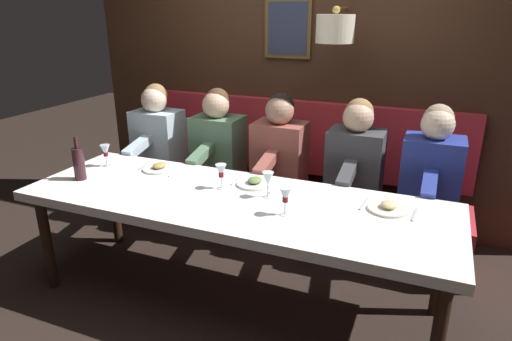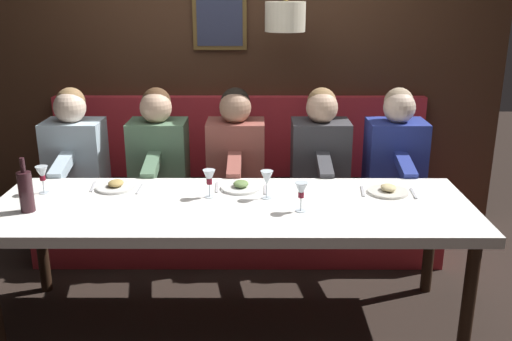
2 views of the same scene
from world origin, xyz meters
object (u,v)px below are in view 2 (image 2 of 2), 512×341
at_px(diner_farthest, 74,148).
at_px(wine_glass_2, 267,179).
at_px(diner_nearest, 396,148).
at_px(diner_middle, 236,148).
at_px(wine_glass_0, 209,178).
at_px(dining_table, 232,214).
at_px(diner_far, 158,148).
at_px(wine_bottle, 26,191).
at_px(wine_glass_3, 42,174).
at_px(diner_near, 320,148).
at_px(wine_glass_1, 301,191).

bearing_deg(diner_farthest, wine_glass_2, -120.52).
xyz_separation_m(diner_nearest, diner_middle, (0.00, 1.12, 0.00)).
bearing_deg(wine_glass_0, dining_table, -129.22).
height_order(diner_middle, diner_far, same).
xyz_separation_m(wine_glass_0, wine_bottle, (-0.22, 0.96, 0.00)).
xyz_separation_m(wine_glass_0, wine_glass_3, (0.06, 0.98, 0.00)).
bearing_deg(wine_glass_3, diner_farthest, 2.66).
distance_m(dining_table, wine_glass_3, 1.14).
xyz_separation_m(diner_nearest, diner_near, (0.00, 0.53, 0.00)).
relative_size(diner_nearest, wine_glass_1, 4.82).
distance_m(dining_table, diner_far, 1.05).
bearing_deg(diner_near, wine_glass_0, 137.12).
xyz_separation_m(dining_table, diner_near, (0.88, -0.58, 0.14)).
relative_size(diner_nearest, wine_glass_0, 4.82).
bearing_deg(diner_nearest, wine_glass_2, 130.73).
bearing_deg(wine_glass_3, wine_glass_1, -100.74).
bearing_deg(wine_glass_3, diner_nearest, -72.37).
relative_size(dining_table, diner_nearest, 3.39).
bearing_deg(wine_glass_1, diner_near, -11.85).
bearing_deg(dining_table, diner_farthest, 52.42).
bearing_deg(diner_farthest, wine_bottle, -177.15).
height_order(diner_nearest, diner_farthest, same).
bearing_deg(diner_near, diner_far, 90.00).
relative_size(diner_farthest, wine_glass_3, 4.82).
bearing_deg(wine_glass_0, wine_bottle, 102.91).
height_order(diner_middle, wine_glass_3, diner_middle).
height_order(diner_near, diner_far, same).
xyz_separation_m(diner_middle, diner_far, (0.00, 0.54, 0.00)).
xyz_separation_m(diner_middle, wine_glass_3, (-0.71, 1.10, 0.04)).
xyz_separation_m(diner_nearest, diner_farthest, (0.00, 2.26, 0.00)).
height_order(dining_table, diner_middle, diner_middle).
bearing_deg(wine_glass_1, wine_glass_0, 66.91).
bearing_deg(diner_nearest, diner_far, 90.00).
distance_m(diner_nearest, wine_bottle, 2.42).
height_order(diner_farthest, wine_glass_2, diner_farthest).
distance_m(dining_table, wine_glass_1, 0.43).
distance_m(diner_farthest, wine_glass_2, 1.56).
bearing_deg(diner_middle, diner_farthest, 90.00).
height_order(diner_nearest, wine_bottle, diner_nearest).
relative_size(wine_glass_0, wine_bottle, 0.55).
xyz_separation_m(diner_middle, wine_glass_0, (-0.77, 0.12, 0.04)).
height_order(diner_far, wine_bottle, diner_far).
distance_m(wine_glass_0, wine_glass_2, 0.33).
bearing_deg(wine_bottle, diner_nearest, -65.80).
relative_size(diner_nearest, wine_glass_2, 4.82).
height_order(wine_glass_0, wine_glass_1, same).
distance_m(diner_near, diner_middle, 0.59).
height_order(diner_nearest, wine_glass_0, diner_nearest).
relative_size(diner_middle, wine_glass_3, 4.82).
bearing_deg(wine_bottle, wine_glass_1, -89.87).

